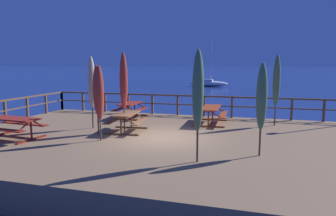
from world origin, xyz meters
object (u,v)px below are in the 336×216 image
patio_umbrella_tall_mid_right (92,83)px  patio_umbrella_tall_mid_left (262,97)px  picnic_table_back_right (130,107)px  patio_umbrella_short_back (198,91)px  sailboat_distant (208,83)px  picnic_table_mid_right (13,123)px  patio_umbrella_short_mid (124,82)px  patio_umbrella_tall_front (97,91)px  picnic_table_front_left (211,111)px  patio_umbrella_tall_back_right (277,81)px  picnic_table_mid_left (126,118)px  patio_umbrella_short_front (99,93)px

patio_umbrella_tall_mid_right → patio_umbrella_tall_mid_left: patio_umbrella_tall_mid_right is taller
picnic_table_back_right → patio_umbrella_tall_mid_right: 3.20m
patio_umbrella_short_back → sailboat_distant: 41.26m
picnic_table_mid_right → patio_umbrella_tall_mid_right: bearing=52.0°
patio_umbrella_short_mid → patio_umbrella_tall_mid_right: patio_umbrella_short_mid is taller
patio_umbrella_tall_front → patio_umbrella_short_back: (4.37, -2.37, 0.28)m
patio_umbrella_short_back → patio_umbrella_tall_mid_left: (1.69, 1.10, -0.23)m
picnic_table_front_left → picnic_table_mid_right: (-6.59, -4.90, 0.00)m
picnic_table_front_left → patio_umbrella_tall_mid_right: 5.45m
picnic_table_mid_right → sailboat_distant: sailboat_distant is taller
picnic_table_mid_right → patio_umbrella_tall_mid_left: size_ratio=0.80×
patio_umbrella_tall_back_right → patio_umbrella_tall_front: bearing=-150.7°
patio_umbrella_tall_mid_right → patio_umbrella_tall_mid_left: bearing=-18.1°
picnic_table_mid_left → picnic_table_front_left: size_ratio=0.86×
patio_umbrella_short_mid → patio_umbrella_tall_front: size_ratio=1.18×
picnic_table_back_right → patio_umbrella_tall_front: 4.00m
patio_umbrella_tall_back_right → patio_umbrella_short_front: patio_umbrella_tall_back_right is taller
patio_umbrella_tall_front → patio_umbrella_tall_mid_left: (6.06, -1.26, 0.05)m
patio_umbrella_short_mid → patio_umbrella_tall_front: 1.12m
picnic_table_mid_left → patio_umbrella_tall_back_right: (5.85, 2.98, 1.44)m
picnic_table_mid_left → patio_umbrella_tall_mid_right: (-1.64, 0.20, 1.38)m
picnic_table_mid_right → picnic_table_back_right: size_ratio=1.32×
patio_umbrella_tall_back_right → patio_umbrella_short_front: bearing=-142.8°
picnic_table_mid_left → patio_umbrella_tall_mid_left: size_ratio=0.66×
patio_umbrella_tall_mid_left → picnic_table_back_right: bearing=141.3°
picnic_table_front_left → picnic_table_back_right: 4.18m
picnic_table_back_right → patio_umbrella_tall_back_right: bearing=-0.5°
picnic_table_mid_left → patio_umbrella_tall_mid_left: patio_umbrella_tall_mid_left is taller
picnic_table_front_left → patio_umbrella_short_mid: patio_umbrella_short_mid is taller
patio_umbrella_short_front → sailboat_distant: size_ratio=0.35×
patio_umbrella_short_front → sailboat_distant: bearing=93.2°
patio_umbrella_tall_back_right → patio_umbrella_tall_mid_right: bearing=-159.7°
patio_umbrella_short_back → picnic_table_mid_right: bearing=172.8°
picnic_table_mid_left → patio_umbrella_short_mid: (-0.07, -0.04, 1.47)m
patio_umbrella_short_front → picnic_table_mid_right: bearing=-169.9°
sailboat_distant → picnic_table_front_left: bearing=-81.0°
picnic_table_back_right → sailboat_distant: size_ratio=0.22×
patio_umbrella_tall_mid_left → picnic_table_front_left: bearing=114.9°
patio_umbrella_tall_mid_right → patio_umbrella_short_front: 2.32m
picnic_table_mid_left → patio_umbrella_tall_front: 1.64m
picnic_table_front_left → patio_umbrella_tall_front: (-3.89, -3.43, 1.15)m
patio_umbrella_short_mid → patio_umbrella_tall_back_right: (5.92, 3.02, -0.04)m
patio_umbrella_short_back → picnic_table_back_right: bearing=126.9°
picnic_table_back_right → sailboat_distant: sailboat_distant is taller
patio_umbrella_tall_front → picnic_table_mid_left: bearing=42.5°
picnic_table_mid_right → patio_umbrella_short_front: (3.28, 0.58, 1.15)m
picnic_table_mid_right → picnic_table_back_right: 5.83m
patio_umbrella_tall_mid_right → patio_umbrella_tall_mid_left: size_ratio=1.10×
patio_umbrella_short_front → patio_umbrella_short_back: bearing=-21.2°
picnic_table_front_left → picnic_table_back_right: (-4.16, 0.39, -0.01)m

